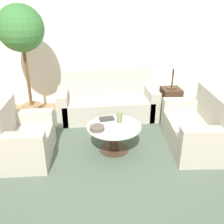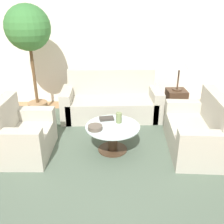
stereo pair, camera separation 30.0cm
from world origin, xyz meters
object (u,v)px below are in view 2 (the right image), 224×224
at_px(loveseat, 199,133).
at_px(potted_plant, 29,34).
at_px(coffee_table, 113,135).
at_px(bowl, 95,128).
at_px(vase, 119,118).
at_px(armchair, 22,137).
at_px(book_stack, 107,118).
at_px(table_lamp, 180,64).
at_px(sofa_main, 111,102).

distance_m(loveseat, potted_plant, 3.43).
bearing_deg(coffee_table, bowl, -159.21).
height_order(coffee_table, potted_plant, potted_plant).
distance_m(vase, bowl, 0.43).
bearing_deg(loveseat, vase, -90.99).
distance_m(coffee_table, potted_plant, 2.43).
relative_size(armchair, book_stack, 4.09).
relative_size(table_lamp, bowl, 2.95).
xyz_separation_m(sofa_main, coffee_table, (-0.03, -1.31, -0.02)).
height_order(table_lamp, book_stack, table_lamp).
bearing_deg(bowl, coffee_table, 20.79).
xyz_separation_m(armchair, loveseat, (2.73, 0.02, 0.00)).
relative_size(table_lamp, vase, 3.85).
bearing_deg(vase, loveseat, -6.39).
relative_size(loveseat, coffee_table, 1.65).
bearing_deg(potted_plant, armchair, -86.06).
xyz_separation_m(sofa_main, table_lamp, (1.27, -0.16, 0.81)).
height_order(armchair, coffee_table, armchair).
relative_size(sofa_main, bowl, 8.96).
relative_size(armchair, vase, 5.97).
bearing_deg(potted_plant, loveseat, -26.52).
bearing_deg(vase, armchair, -173.71).
distance_m(coffee_table, book_stack, 0.30).
xyz_separation_m(coffee_table, bowl, (-0.26, -0.10, 0.18)).
bearing_deg(book_stack, table_lamp, 25.02).
xyz_separation_m(sofa_main, bowl, (-0.29, -1.41, 0.16)).
relative_size(coffee_table, book_stack, 3.44).
bearing_deg(armchair, sofa_main, -43.58).
distance_m(coffee_table, bowl, 0.34).
bearing_deg(vase, table_lamp, 40.83).
height_order(bowl, book_stack, bowl).
bearing_deg(vase, bowl, -149.00).
relative_size(loveseat, bowl, 6.37).
bearing_deg(coffee_table, armchair, -178.18).
distance_m(table_lamp, bowl, 2.10).
xyz_separation_m(armchair, potted_plant, (-0.10, 1.43, 1.33)).
bearing_deg(sofa_main, book_stack, -96.16).
xyz_separation_m(table_lamp, book_stack, (-1.38, -0.92, -0.66)).
distance_m(loveseat, vase, 1.27).
height_order(potted_plant, book_stack, potted_plant).
height_order(table_lamp, vase, table_lamp).
bearing_deg(loveseat, sofa_main, -129.84).
height_order(coffee_table, table_lamp, table_lamp).
bearing_deg(book_stack, potted_plant, 131.40).
bearing_deg(bowl, potted_plant, 129.18).
relative_size(coffee_table, bowl, 3.85).
bearing_deg(table_lamp, armchair, -155.93).
distance_m(coffee_table, vase, 0.28).
bearing_deg(bowl, sofa_main, 78.26).
xyz_separation_m(table_lamp, bowl, (-1.56, -1.25, -0.65)).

